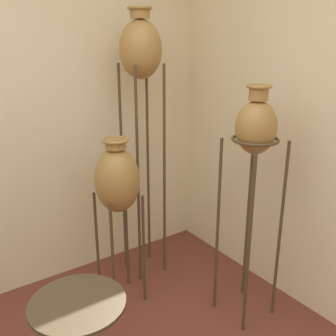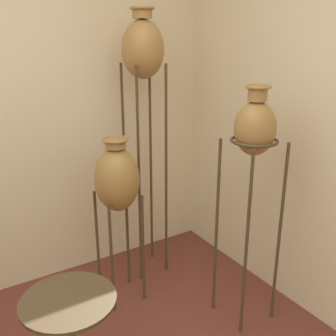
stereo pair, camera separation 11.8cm
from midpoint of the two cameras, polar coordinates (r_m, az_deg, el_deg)
vase_stand_tall at (r=2.78m, az=-2.40°, el=15.72°), size 0.29×0.29×1.97m
vase_stand_medium at (r=2.36m, az=13.85°, el=4.47°), size 0.30×0.30×1.53m
vase_stand_short at (r=2.58m, az=-6.11°, el=-1.87°), size 0.30×0.30×1.18m
side_table at (r=2.06m, az=-12.15°, el=-22.07°), size 0.45×0.45×0.65m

